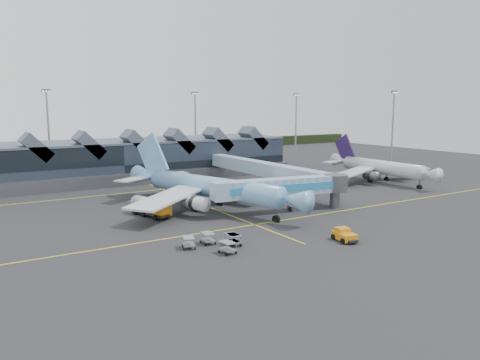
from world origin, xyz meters
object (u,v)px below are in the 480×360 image
jet_bridge (291,187)px  pushback_tug (345,235)px  main_airliner (207,186)px  regional_jet (379,167)px  fuel_truck (149,206)px

jet_bridge → pushback_tug: 18.92m
main_airliner → jet_bridge: main_airliner is taller
pushback_tug → regional_jet: bearing=46.8°
pushback_tug → jet_bridge: bearing=84.4°
fuel_truck → main_airliner: bearing=-13.1°
main_airliner → jet_bridge: bearing=-58.6°
main_airliner → regional_jet: 48.94m
main_airliner → jet_bridge: size_ratio=1.60×
jet_bridge → pushback_tug: bearing=-95.8°
regional_jet → fuel_truck: 59.82m
main_airliner → jet_bridge: (10.95, -9.73, 0.29)m
regional_jet → jet_bridge: bearing=-157.6°
regional_jet → main_airliner: bearing=-173.0°
regional_jet → pushback_tug: 53.60m
main_airliner → regional_jet: (48.71, 4.69, -0.38)m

